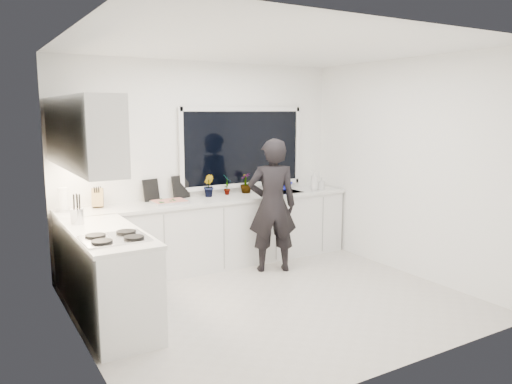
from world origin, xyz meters
TOP-DOWN VIEW (x-y plane):
  - floor at (0.00, 0.00)m, footprint 4.00×3.50m
  - wall_back at (0.00, 1.76)m, footprint 4.00×0.02m
  - wall_left at (-2.01, 0.00)m, footprint 0.02×3.50m
  - wall_right at (2.01, 0.00)m, footprint 0.02×3.50m
  - ceiling at (0.00, 0.00)m, footprint 4.00×3.50m
  - window at (0.60, 1.73)m, footprint 1.80×0.02m
  - base_cabinets_back at (0.00, 1.45)m, footprint 3.92×0.58m
  - base_cabinets_left at (-1.67, 0.35)m, footprint 0.58×1.60m
  - countertop_back at (0.00, 1.44)m, footprint 3.94×0.62m
  - countertop_left at (-1.67, 0.35)m, footprint 0.62×1.60m
  - upper_cabinets at (-1.79, 0.70)m, footprint 0.34×2.10m
  - sink at (1.05, 1.45)m, footprint 0.58×0.42m
  - faucet at (1.05, 1.65)m, footprint 0.03×0.03m
  - stovetop at (-1.69, -0.00)m, footprint 0.56×0.48m
  - person at (0.57, 0.90)m, footprint 0.74×0.62m
  - pizza_tray at (-0.62, 1.42)m, footprint 0.43×0.32m
  - pizza at (-0.62, 1.42)m, footprint 0.39×0.28m
  - watering_can at (1.22, 1.61)m, footprint 0.16×0.16m
  - paper_towel_roll at (-1.85, 1.55)m, footprint 0.13×0.13m
  - knife_block at (-1.46, 1.59)m, footprint 0.16×0.14m
  - utensil_crock at (-1.85, 0.80)m, footprint 0.14×0.14m
  - picture_frame_large at (-0.76, 1.69)m, footprint 0.22×0.07m
  - picture_frame_small at (-0.36, 1.69)m, footprint 0.25×0.07m
  - herb_plants at (0.31, 1.61)m, footprint 0.76×0.21m
  - soap_bottles at (1.57, 1.30)m, footprint 0.27×0.16m

SIDE VIEW (x-z plane):
  - floor at x=0.00m, z-range -0.02..0.00m
  - base_cabinets_back at x=0.00m, z-range 0.00..0.88m
  - base_cabinets_left at x=-1.67m, z-range 0.00..0.88m
  - person at x=0.57m, z-range 0.00..1.72m
  - sink at x=1.05m, z-range 0.80..0.94m
  - countertop_back at x=0.00m, z-range 0.88..0.92m
  - countertop_left at x=-1.67m, z-range 0.88..0.92m
  - stovetop at x=-1.69m, z-range 0.92..0.95m
  - pizza_tray at x=-0.62m, z-range 0.92..0.95m
  - pizza at x=-0.62m, z-range 0.95..0.96m
  - watering_can at x=1.22m, z-range 0.92..1.05m
  - utensil_crock at x=-1.85m, z-range 0.92..1.08m
  - faucet at x=1.05m, z-range 0.92..1.14m
  - knife_block at x=-1.46m, z-range 0.92..1.14m
  - paper_towel_roll at x=-1.85m, z-range 0.92..1.18m
  - soap_bottles at x=1.57m, z-range 0.91..1.20m
  - picture_frame_large at x=-0.76m, z-range 0.92..1.20m
  - herb_plants at x=0.31m, z-range 0.92..1.21m
  - picture_frame_small at x=-0.36m, z-range 0.92..1.22m
  - wall_back at x=0.00m, z-range 0.00..2.70m
  - wall_left at x=-2.01m, z-range 0.00..2.70m
  - wall_right at x=2.01m, z-range 0.00..2.70m
  - window at x=0.60m, z-range 1.05..2.05m
  - upper_cabinets at x=-1.79m, z-range 1.50..2.20m
  - ceiling at x=0.00m, z-range 2.70..2.72m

